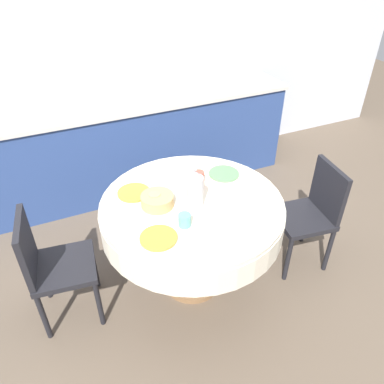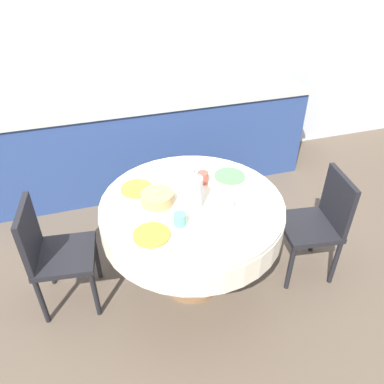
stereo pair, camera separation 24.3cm
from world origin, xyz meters
name	(u,v)px [view 2 (the right image)]	position (x,y,z in m)	size (l,w,h in m)	color
ground_plane	(192,281)	(0.00, 0.00, 0.00)	(12.00, 12.00, 0.00)	brown
wall_back	(136,49)	(0.00, 1.84, 1.30)	(7.00, 0.05, 2.60)	silver
kitchen_counter	(148,141)	(0.00, 1.50, 0.47)	(3.24, 0.64, 0.94)	#2D4784
dining_table	(192,217)	(0.00, 0.00, 0.65)	(1.24, 1.24, 0.78)	olive
chair_left	(319,220)	(0.95, -0.13, 0.49)	(0.45, 0.45, 0.86)	black
chair_right	(52,251)	(-0.95, 0.12, 0.49)	(0.45, 0.45, 0.86)	black
plate_near_left	(152,235)	(-0.33, -0.25, 0.78)	(0.22, 0.22, 0.01)	orange
cup_near_left	(180,219)	(-0.14, -0.20, 0.82)	(0.08, 0.08, 0.08)	#5BA39E
plate_near_right	(246,225)	(0.24, -0.33, 0.78)	(0.22, 0.22, 0.01)	white
cup_near_right	(228,204)	(0.20, -0.14, 0.82)	(0.08, 0.08, 0.08)	white
plate_far_left	(137,189)	(-0.32, 0.25, 0.78)	(0.22, 0.22, 0.01)	orange
cup_far_left	(155,196)	(-0.23, 0.08, 0.82)	(0.08, 0.08, 0.08)	#DBB766
plate_far_right	(230,176)	(0.35, 0.21, 0.78)	(0.22, 0.22, 0.01)	#5BA85B
cup_far_right	(203,178)	(0.14, 0.20, 0.82)	(0.08, 0.08, 0.08)	#CC4C3D
coffee_carafe	(194,189)	(0.00, -0.04, 0.91)	(0.11, 0.11, 0.30)	#B2B2B7
bread_basket	(157,198)	(-0.22, 0.06, 0.82)	(0.21, 0.21, 0.08)	tan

